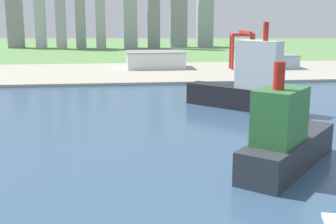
{
  "coord_description": "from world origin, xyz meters",
  "views": [
    {
      "loc": [
        -25.16,
        67.95,
        56.18
      ],
      "look_at": [
        -7.71,
        221.08,
        22.34
      ],
      "focal_mm": 48.75,
      "sensor_mm": 36.0,
      "label": 1
    }
  ],
  "objects_px": {
    "port_crane_red": "(243,42)",
    "warehouse_annex": "(280,61)",
    "warehouse_main": "(155,60)",
    "cargo_ship": "(248,85)",
    "container_barge": "(286,140)"
  },
  "relations": [
    {
      "from": "port_crane_red",
      "to": "warehouse_main",
      "type": "xyz_separation_m",
      "value": [
        -82.17,
        18.17,
        -18.06
      ]
    },
    {
      "from": "warehouse_main",
      "to": "warehouse_annex",
      "type": "relative_size",
      "value": 1.83
    },
    {
      "from": "cargo_ship",
      "to": "port_crane_red",
      "type": "height_order",
      "value": "cargo_ship"
    },
    {
      "from": "port_crane_red",
      "to": "warehouse_annex",
      "type": "xyz_separation_m",
      "value": [
        39.16,
        3.93,
        -19.5
      ]
    },
    {
      "from": "container_barge",
      "to": "warehouse_annex",
      "type": "relative_size",
      "value": 1.78
    },
    {
      "from": "container_barge",
      "to": "warehouse_main",
      "type": "distance_m",
      "value": 294.89
    },
    {
      "from": "port_crane_red",
      "to": "warehouse_annex",
      "type": "height_order",
      "value": "port_crane_red"
    },
    {
      "from": "port_crane_red",
      "to": "warehouse_annex",
      "type": "relative_size",
      "value": 1.22
    },
    {
      "from": "port_crane_red",
      "to": "warehouse_main",
      "type": "bearing_deg",
      "value": 167.53
    },
    {
      "from": "cargo_ship",
      "to": "warehouse_main",
      "type": "distance_m",
      "value": 194.92
    },
    {
      "from": "container_barge",
      "to": "warehouse_main",
      "type": "xyz_separation_m",
      "value": [
        -21.73,
        294.09,
        -0.67
      ]
    },
    {
      "from": "container_barge",
      "to": "warehouse_main",
      "type": "height_order",
      "value": "container_barge"
    },
    {
      "from": "warehouse_annex",
      "to": "port_crane_red",
      "type": "bearing_deg",
      "value": -174.27
    },
    {
      "from": "cargo_ship",
      "to": "container_barge",
      "type": "relative_size",
      "value": 1.06
    },
    {
      "from": "cargo_ship",
      "to": "warehouse_annex",
      "type": "relative_size",
      "value": 1.9
    }
  ]
}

